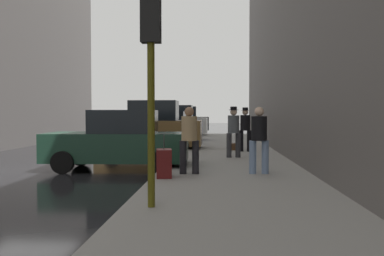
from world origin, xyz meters
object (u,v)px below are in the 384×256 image
parked_black_suv (182,121)px  pedestrian_with_beanie (234,129)px  parked_bronze_suv (151,128)px  rolling_suitcase (164,163)px  pedestrian_in_jeans (259,136)px  parked_blue_sedan (166,128)px  parked_dark_green_sedan (119,141)px  duffel_bag (233,147)px  pedestrian_with_fedora (245,127)px  pedestrian_in_tan_coat (189,136)px  fire_hydrant (192,139)px  parked_white_van (175,122)px  traffic_light (151,48)px

parked_black_suv → pedestrian_with_beanie: (3.52, -21.20, 0.10)m
parked_bronze_suv → rolling_suitcase: parked_bronze_suv is taller
pedestrian_in_jeans → parked_blue_sedan: bearing=106.5°
parked_dark_green_sedan → parked_black_suv: parked_black_suv is taller
pedestrian_with_beanie → duffel_bag: 3.14m
pedestrian_with_fedora → parked_black_suv: bearing=102.2°
parked_dark_green_sedan → pedestrian_in_tan_coat: (2.23, -1.81, 0.26)m
parked_black_suv → pedestrian_in_tan_coat: bearing=-85.0°
pedestrian_with_beanie → parked_bronze_suv: bearing=132.0°
fire_hydrant → rolling_suitcase: size_ratio=0.68×
pedestrian_in_tan_coat → parked_blue_sedan: bearing=99.3°
pedestrian_with_beanie → pedestrian_in_jeans: (0.49, -3.97, -0.03)m
pedestrian_with_fedora → duffel_bag: 1.15m
parked_bronze_suv → rolling_suitcase: (1.66, -8.64, -0.54)m
parked_black_suv → fire_hydrant: (1.80, -16.48, -0.54)m
pedestrian_in_jeans → parked_white_van: bearing=101.8°
parked_blue_sedan → pedestrian_with_fedora: pedestrian_with_fedora is taller
pedestrian_with_beanie → rolling_suitcase: size_ratio=1.71×
pedestrian_with_fedora → rolling_suitcase: pedestrian_with_fedora is taller
parked_bronze_suv → pedestrian_with_beanie: parked_bronze_suv is taller
parked_bronze_suv → traffic_light: 12.15m
parked_white_van → pedestrian_with_fedora: (4.08, -12.88, 0.10)m
pedestrian_in_tan_coat → rolling_suitcase: pedestrian_in_tan_coat is taller
parked_blue_sedan → traffic_light: 17.72m
parked_dark_green_sedan → traffic_light: traffic_light is taller
parked_blue_sedan → pedestrian_in_jeans: size_ratio=2.49×
parked_white_van → rolling_suitcase: bearing=-85.3°
parked_black_suv → fire_hydrant: bearing=-83.8°
parked_black_suv → rolling_suitcase: size_ratio=4.48×
parked_blue_sedan → duffel_bag: size_ratio=9.69×
parked_blue_sedan → pedestrian_with_beanie: pedestrian_with_beanie is taller
parked_blue_sedan → parked_black_suv: bearing=90.0°
parked_black_suv → pedestrian_in_tan_coat: 25.39m
pedestrian_with_beanie → parked_white_van: bearing=103.0°
duffel_bag → parked_white_van: bearing=106.5°
parked_white_van → fire_hydrant: size_ratio=6.57×
parked_blue_sedan → rolling_suitcase: size_ratio=4.10×
parked_bronze_suv → parked_black_suv: same height
parked_black_suv → pedestrian_with_fedora: size_ratio=2.62×
rolling_suitcase → pedestrian_in_tan_coat: bearing=47.9°
pedestrian_with_fedora → pedestrian_in_jeans: (-0.07, -6.36, -0.03)m
parked_blue_sedan → traffic_light: bearing=-84.0°
fire_hydrant → traffic_light: 12.89m
parked_bronze_suv → parked_blue_sedan: parked_bronze_suv is taller
parked_dark_green_sedan → pedestrian_in_jeans: size_ratio=2.49×
parked_dark_green_sedan → traffic_light: (1.85, -5.68, 1.91)m
pedestrian_in_tan_coat → traffic_light: bearing=-95.6°
pedestrian_with_fedora → pedestrian_in_tan_coat: bearing=-105.9°
parked_bronze_suv → fire_hydrant: size_ratio=6.54×
traffic_light → duffel_bag: 11.41m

